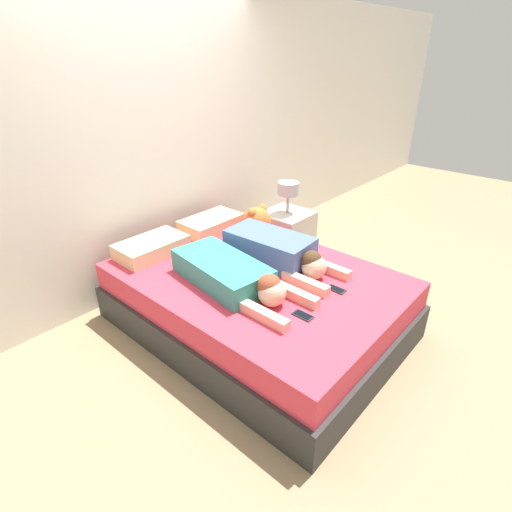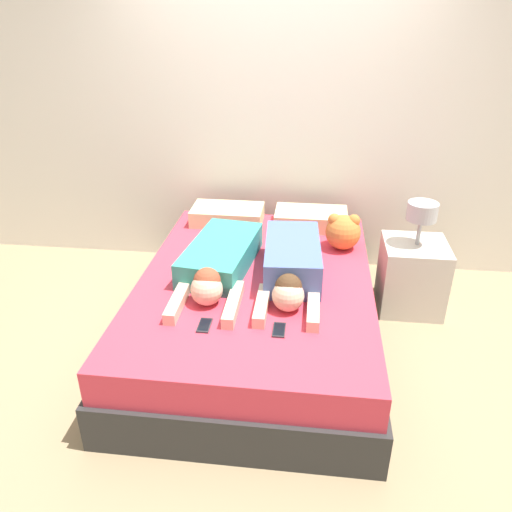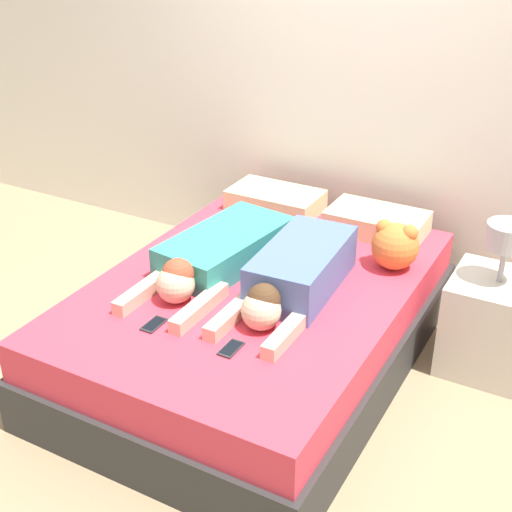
# 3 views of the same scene
# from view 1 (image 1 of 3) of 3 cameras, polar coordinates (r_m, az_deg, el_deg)

# --- Properties ---
(ground_plane) EXTENTS (12.00, 12.00, 0.00)m
(ground_plane) POSITION_cam_1_polar(r_m,az_deg,el_deg) (3.38, 0.00, -9.89)
(ground_plane) COLOR #9E8460
(wall_back) EXTENTS (12.00, 0.06, 2.60)m
(wall_back) POSITION_cam_1_polar(r_m,az_deg,el_deg) (3.72, -15.13, 14.89)
(wall_back) COLOR white
(wall_back) RESTS_ON ground_plane
(bed) EXTENTS (1.57, 2.21, 0.50)m
(bed) POSITION_cam_1_polar(r_m,az_deg,el_deg) (3.24, 0.00, -6.39)
(bed) COLOR #2D2D2D
(bed) RESTS_ON ground_plane
(pillow_head_left) EXTENTS (0.57, 0.34, 0.13)m
(pillow_head_left) POSITION_cam_1_polar(r_m,az_deg,el_deg) (3.47, -14.69, 1.22)
(pillow_head_left) COLOR beige
(pillow_head_left) RESTS_ON bed
(pillow_head_right) EXTENTS (0.57, 0.34, 0.13)m
(pillow_head_right) POSITION_cam_1_polar(r_m,az_deg,el_deg) (3.85, -6.41, 4.60)
(pillow_head_right) COLOR beige
(pillow_head_right) RESTS_ON bed
(person_left) EXTENTS (0.49, 1.15, 0.22)m
(person_left) POSITION_cam_1_polar(r_m,az_deg,el_deg) (2.90, -3.36, -2.75)
(person_left) COLOR teal
(person_left) RESTS_ON bed
(person_right) EXTENTS (0.40, 1.02, 0.23)m
(person_right) POSITION_cam_1_polar(r_m,az_deg,el_deg) (3.19, 3.15, 0.69)
(person_right) COLOR #4C66A5
(person_right) RESTS_ON bed
(cell_phone_left) EXTENTS (0.07, 0.14, 0.01)m
(cell_phone_left) POSITION_cam_1_polar(r_m,az_deg,el_deg) (2.64, 6.71, -8.43)
(cell_phone_left) COLOR #2D2D33
(cell_phone_left) RESTS_ON bed
(cell_phone_right) EXTENTS (0.07, 0.14, 0.01)m
(cell_phone_right) POSITION_cam_1_polar(r_m,az_deg,el_deg) (2.95, 11.36, -4.69)
(cell_phone_right) COLOR #2D2D33
(cell_phone_right) RESTS_ON bed
(plush_toy) EXTENTS (0.26, 0.26, 0.27)m
(plush_toy) POSITION_cam_1_polar(r_m,az_deg,el_deg) (3.73, 0.19, 5.20)
(plush_toy) COLOR orange
(plush_toy) RESTS_ON bed
(nightstand) EXTENTS (0.46, 0.46, 0.86)m
(nightstand) POSITION_cam_1_polar(r_m,az_deg,el_deg) (4.29, 4.38, 3.21)
(nightstand) COLOR beige
(nightstand) RESTS_ON ground_plane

